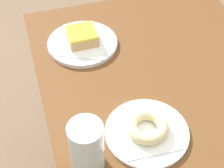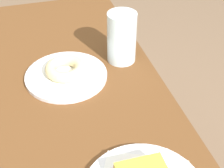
{
  "view_description": "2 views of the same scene",
  "coord_description": "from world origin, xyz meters",
  "views": [
    {
      "loc": [
        -0.52,
        0.35,
        1.44
      ],
      "look_at": [
        0.08,
        0.16,
        0.78
      ],
      "focal_mm": 54.19,
      "sensor_mm": 36.0,
      "label": 1
    },
    {
      "loc": [
        0.63,
        0.04,
        1.27
      ],
      "look_at": [
        0.02,
        0.22,
        0.77
      ],
      "focal_mm": 54.54,
      "sensor_mm": 36.0,
      "label": 2
    }
  ],
  "objects": [
    {
      "name": "donut_glazed_square",
      "position": [
        0.31,
        0.19,
        0.77
      ],
      "size": [
        0.09,
        0.09,
        0.04
      ],
      "color": "tan",
      "rests_on": "napkin_glazed_square"
    },
    {
      "name": "water_glass",
      "position": [
        -0.11,
        0.28,
        0.81
      ],
      "size": [
        0.08,
        0.08,
        0.14
      ],
      "primitive_type": "cylinder",
      "color": "silver",
      "rests_on": "table"
    },
    {
      "name": "napkin_sugar_ring",
      "position": [
        -0.07,
        0.12,
        0.75
      ],
      "size": [
        0.15,
        0.15,
        0.0
      ],
      "primitive_type": "cube",
      "rotation": [
        0.0,
        0.0,
        -0.06
      ],
      "color": "white",
      "rests_on": "plate_sugar_ring"
    },
    {
      "name": "plate_glazed_square",
      "position": [
        0.31,
        0.19,
        0.75
      ],
      "size": [
        0.22,
        0.22,
        0.01
      ],
      "primitive_type": "cylinder",
      "color": "white",
      "rests_on": "table"
    },
    {
      "name": "plate_sugar_ring",
      "position": [
        -0.07,
        0.12,
        0.74
      ],
      "size": [
        0.21,
        0.21,
        0.01
      ],
      "primitive_type": "cylinder",
      "color": "white",
      "rests_on": "table"
    },
    {
      "name": "donut_sugar_ring",
      "position": [
        -0.07,
        0.12,
        0.77
      ],
      "size": [
        0.1,
        0.1,
        0.03
      ],
      "primitive_type": "torus",
      "color": "beige",
      "rests_on": "napkin_sugar_ring"
    },
    {
      "name": "table",
      "position": [
        0.0,
        0.0,
        0.66
      ],
      "size": [
        1.07,
        0.71,
        0.74
      ],
      "color": "brown",
      "rests_on": "ground_plane"
    },
    {
      "name": "napkin_glazed_square",
      "position": [
        0.31,
        0.19,
        0.75
      ],
      "size": [
        0.21,
        0.21,
        0.0
      ],
      "primitive_type": "cube",
      "rotation": [
        0.0,
        0.0,
        -0.44
      ],
      "color": "white",
      "rests_on": "plate_glazed_square"
    }
  ]
}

